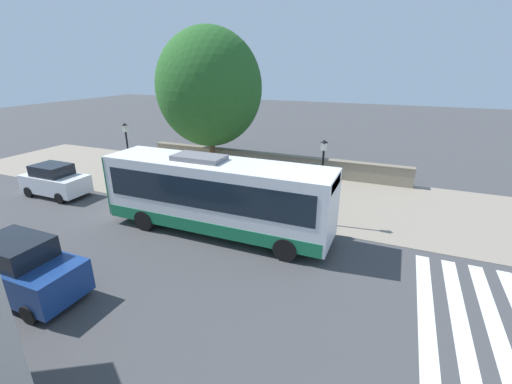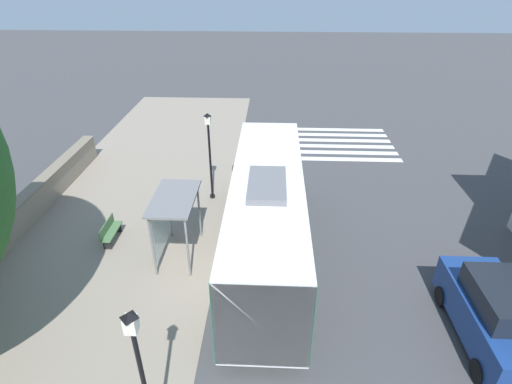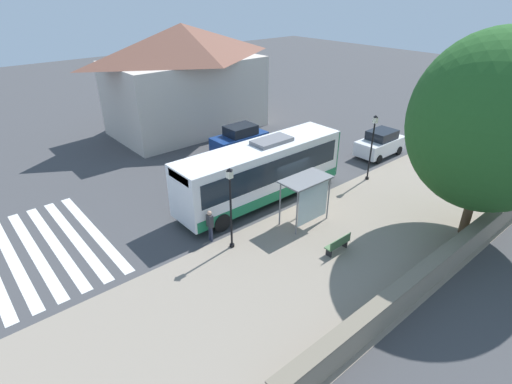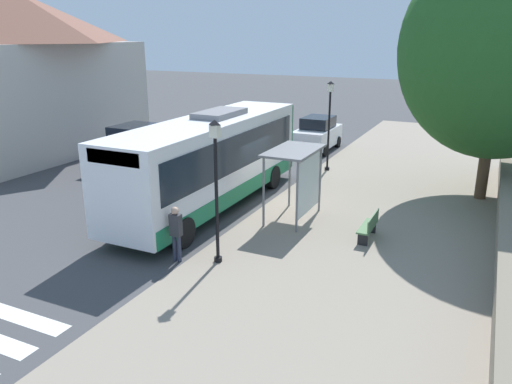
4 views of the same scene
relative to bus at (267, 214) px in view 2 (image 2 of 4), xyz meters
name	(u,v)px [view 2 (image 2 of 4)]	position (x,y,z in m)	size (l,w,h in m)	color
ground_plane	(215,277)	(-1.83, -1.35, -1.89)	(120.00, 120.00, 0.00)	#424244
sidewalk_plaza	(93,273)	(-6.33, -1.35, -1.88)	(9.00, 44.00, 0.02)	gray
crosswalk_stripes	(320,143)	(3.17, 11.32, -1.89)	(9.00, 5.25, 0.01)	silver
bus	(267,214)	(0.00, 0.00, 0.00)	(2.64, 10.72, 3.66)	white
bus_shelter	(171,209)	(-3.49, -0.13, 0.21)	(1.53, 2.71, 2.59)	slate
pedestrian	(236,175)	(-1.57, 4.72, -0.89)	(0.34, 0.23, 1.71)	#2D3347
bench	(110,231)	(-6.34, 0.64, -1.42)	(0.40, 1.47, 0.88)	#4C7247
street_lamp_near	(210,150)	(-2.70, 4.25, 0.63)	(0.28, 0.28, 4.25)	black
street_lamp_far	(142,374)	(-2.41, -7.19, 0.69)	(0.28, 0.28, 4.36)	black
parked_car_far_lane	(496,315)	(6.75, -3.73, -0.88)	(2.01, 4.32, 2.12)	navy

